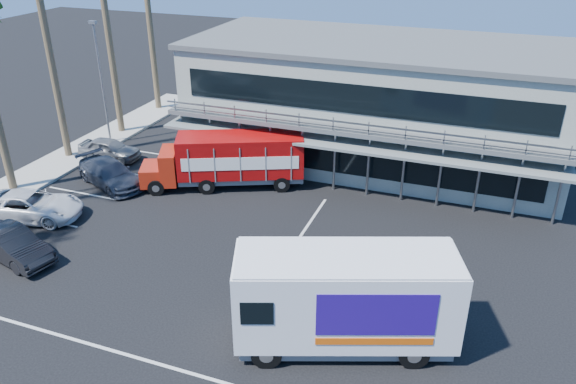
% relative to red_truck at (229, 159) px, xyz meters
% --- Properties ---
extents(ground, '(120.00, 120.00, 0.00)m').
position_rel_red_truck_xyz_m(ground, '(3.62, -7.79, -1.67)').
color(ground, black).
rests_on(ground, ground).
extents(building, '(22.40, 12.00, 7.30)m').
position_rel_red_truck_xyz_m(building, '(6.62, 7.15, 1.99)').
color(building, gray).
rests_on(building, ground).
extents(curb_strip, '(3.00, 32.00, 0.16)m').
position_rel_red_truck_xyz_m(curb_strip, '(-11.38, -1.79, -1.59)').
color(curb_strip, '#A5A399').
rests_on(curb_strip, ground).
extents(light_pole_far, '(0.50, 0.25, 8.09)m').
position_rel_red_truck_xyz_m(light_pole_far, '(-10.58, 3.21, 2.83)').
color(light_pole_far, gray).
rests_on(light_pole_far, ground).
extents(red_truck, '(9.11, 5.55, 3.05)m').
position_rel_red_truck_xyz_m(red_truck, '(0.00, 0.00, 0.00)').
color(red_truck, '#AC200D').
rests_on(red_truck, ground).
extents(white_van, '(8.11, 5.12, 3.75)m').
position_rel_red_truck_xyz_m(white_van, '(9.56, -10.54, 0.32)').
color(white_van, white).
rests_on(white_van, ground).
extents(parked_car_b, '(4.62, 2.50, 1.44)m').
position_rel_red_truck_xyz_m(parked_car_b, '(-5.88, -10.29, -0.95)').
color(parked_car_b, black).
rests_on(parked_car_b, ground).
extents(parked_car_c, '(5.59, 3.57, 1.44)m').
position_rel_red_truck_xyz_m(parked_car_c, '(-7.87, -6.99, -0.95)').
color(parked_car_c, silver).
rests_on(parked_car_c, ground).
extents(parked_car_d, '(5.28, 3.83, 1.42)m').
position_rel_red_truck_xyz_m(parked_car_d, '(-6.50, -2.28, -0.96)').
color(parked_car_d, '#323743').
rests_on(parked_car_d, ground).
extents(parked_car_e, '(4.04, 1.75, 1.36)m').
position_rel_red_truck_xyz_m(parked_car_e, '(-8.88, 0.89, -0.99)').
color(parked_car_e, slate).
rests_on(parked_car_e, ground).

